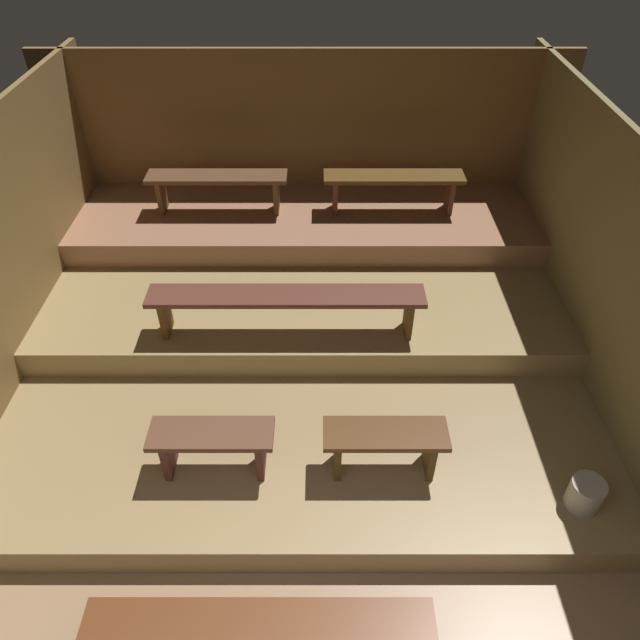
{
  "coord_description": "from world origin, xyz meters",
  "views": [
    {
      "loc": [
        0.15,
        -0.72,
        3.87
      ],
      "look_at": [
        0.15,
        3.23,
        0.58
      ],
      "focal_mm": 32.84,
      "sensor_mm": 36.0,
      "label": 1
    }
  ],
  "objects_px": {
    "bench_floor_center": "(259,629)",
    "bench_lower_left": "(213,442)",
    "bench_upper_left": "(218,183)",
    "bench_upper_right": "(394,183)",
    "bench_lower_right": "(385,442)",
    "pail_lower": "(585,494)",
    "bench_middle_center": "(287,300)"
  },
  "relations": [
    {
      "from": "bench_upper_right",
      "to": "bench_floor_center",
      "type": "bearing_deg",
      "value": -105.14
    },
    {
      "from": "bench_floor_center",
      "to": "bench_upper_left",
      "type": "height_order",
      "value": "bench_upper_left"
    },
    {
      "from": "bench_middle_center",
      "to": "pail_lower",
      "type": "relative_size",
      "value": 9.88
    },
    {
      "from": "bench_lower_right",
      "to": "pail_lower",
      "type": "bearing_deg",
      "value": -12.48
    },
    {
      "from": "bench_lower_left",
      "to": "pail_lower",
      "type": "xyz_separation_m",
      "value": [
        2.59,
        -0.3,
        -0.18
      ]
    },
    {
      "from": "bench_floor_center",
      "to": "bench_middle_center",
      "type": "height_order",
      "value": "bench_middle_center"
    },
    {
      "from": "bench_middle_center",
      "to": "bench_lower_right",
      "type": "bearing_deg",
      "value": -59.28
    },
    {
      "from": "bench_middle_center",
      "to": "bench_lower_left",
      "type": "bearing_deg",
      "value": -110.91
    },
    {
      "from": "bench_lower_right",
      "to": "bench_upper_right",
      "type": "distance_m",
      "value": 3.0
    },
    {
      "from": "bench_floor_center",
      "to": "bench_upper_right",
      "type": "xyz_separation_m",
      "value": [
        1.11,
        4.11,
        0.75
      ]
    },
    {
      "from": "bench_floor_center",
      "to": "bench_lower_left",
      "type": "bearing_deg",
      "value": 109.27
    },
    {
      "from": "bench_lower_right",
      "to": "pail_lower",
      "type": "distance_m",
      "value": 1.41
    },
    {
      "from": "bench_middle_center",
      "to": "bench_upper_right",
      "type": "height_order",
      "value": "bench_upper_right"
    },
    {
      "from": "bench_middle_center",
      "to": "bench_upper_right",
      "type": "xyz_separation_m",
      "value": [
        1.05,
        1.68,
        0.24
      ]
    },
    {
      "from": "bench_upper_right",
      "to": "pail_lower",
      "type": "relative_size",
      "value": 6.13
    },
    {
      "from": "bench_lower_left",
      "to": "bench_lower_right",
      "type": "distance_m",
      "value": 1.22
    },
    {
      "from": "bench_lower_left",
      "to": "bench_middle_center",
      "type": "relative_size",
      "value": 0.38
    },
    {
      "from": "bench_middle_center",
      "to": "pail_lower",
      "type": "xyz_separation_m",
      "value": [
        2.11,
        -1.55,
        -0.48
      ]
    },
    {
      "from": "bench_floor_center",
      "to": "bench_lower_right",
      "type": "distance_m",
      "value": 1.44
    },
    {
      "from": "bench_floor_center",
      "to": "pail_lower",
      "type": "xyz_separation_m",
      "value": [
        2.18,
        0.87,
        0.03
      ]
    },
    {
      "from": "bench_lower_left",
      "to": "bench_lower_right",
      "type": "relative_size",
      "value": 1.0
    },
    {
      "from": "bench_upper_left",
      "to": "bench_upper_right",
      "type": "bearing_deg",
      "value": 0.0
    },
    {
      "from": "bench_upper_left",
      "to": "bench_upper_right",
      "type": "height_order",
      "value": "same"
    },
    {
      "from": "bench_floor_center",
      "to": "bench_lower_left",
      "type": "xyz_separation_m",
      "value": [
        -0.41,
        1.18,
        0.22
      ]
    },
    {
      "from": "bench_upper_right",
      "to": "bench_middle_center",
      "type": "bearing_deg",
      "value": -121.85
    },
    {
      "from": "bench_middle_center",
      "to": "bench_floor_center",
      "type": "bearing_deg",
      "value": -91.58
    },
    {
      "from": "bench_upper_left",
      "to": "bench_upper_right",
      "type": "xyz_separation_m",
      "value": [
        1.83,
        0.0,
        0.0
      ]
    },
    {
      "from": "bench_floor_center",
      "to": "bench_lower_left",
      "type": "height_order",
      "value": "bench_lower_left"
    },
    {
      "from": "bench_middle_center",
      "to": "pail_lower",
      "type": "distance_m",
      "value": 2.67
    },
    {
      "from": "bench_floor_center",
      "to": "bench_upper_left",
      "type": "distance_m",
      "value": 4.24
    },
    {
      "from": "bench_upper_left",
      "to": "pail_lower",
      "type": "bearing_deg",
      "value": -48.21
    },
    {
      "from": "bench_middle_center",
      "to": "bench_upper_left",
      "type": "bearing_deg",
      "value": 114.86
    }
  ]
}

